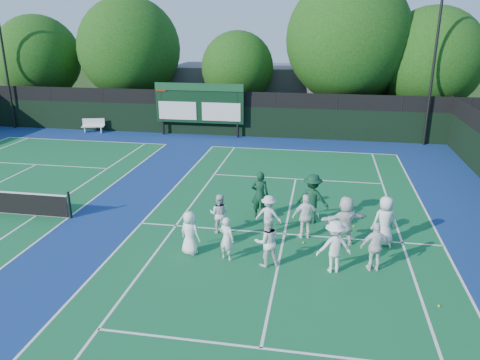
# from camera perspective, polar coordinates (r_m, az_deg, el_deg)

# --- Properties ---
(ground) EXTENTS (120.00, 120.00, 0.00)m
(ground) POSITION_cam_1_polar(r_m,az_deg,el_deg) (16.29, 5.13, -8.07)
(ground) COLOR #1B330E
(ground) RESTS_ON ground
(court_apron) EXTENTS (34.00, 32.00, 0.01)m
(court_apron) POSITION_cam_1_polar(r_m,az_deg,el_deg) (18.57, -13.41, -5.04)
(court_apron) COLOR navy
(court_apron) RESTS_ON ground
(near_court) EXTENTS (11.05, 23.85, 0.01)m
(near_court) POSITION_cam_1_polar(r_m,az_deg,el_deg) (17.18, 5.44, -6.56)
(near_court) COLOR #125C2F
(near_court) RESTS_ON ground
(back_fence) EXTENTS (34.00, 0.08, 3.00)m
(back_fence) POSITION_cam_1_polar(r_m,az_deg,el_deg) (31.90, -3.00, 7.87)
(back_fence) COLOR black
(back_fence) RESTS_ON ground
(scoreboard) EXTENTS (6.00, 0.21, 3.55)m
(scoreboard) POSITION_cam_1_polar(r_m,az_deg,el_deg) (31.60, -5.01, 9.25)
(scoreboard) COLOR black
(scoreboard) RESTS_ON ground
(clubhouse) EXTENTS (18.00, 6.00, 4.00)m
(clubhouse) POSITION_cam_1_polar(r_m,az_deg,el_deg) (39.01, 5.52, 10.73)
(clubhouse) COLOR #5A595F
(clubhouse) RESTS_ON ground
(light_pole_left) EXTENTS (1.20, 0.30, 10.12)m
(light_pole_left) POSITION_cam_1_polar(r_m,az_deg,el_deg) (37.47, -27.10, 15.16)
(light_pole_left) COLOR black
(light_pole_left) RESTS_ON ground
(light_pole_right) EXTENTS (1.20, 0.30, 10.12)m
(light_pole_right) POSITION_cam_1_polar(r_m,az_deg,el_deg) (30.90, 22.88, 15.39)
(light_pole_right) COLOR black
(light_pole_right) RESTS_ON ground
(bench) EXTENTS (1.57, 0.78, 0.96)m
(bench) POSITION_cam_1_polar(r_m,az_deg,el_deg) (34.47, -17.45, 6.42)
(bench) COLOR white
(bench) RESTS_ON ground
(tree_a) EXTENTS (6.47, 6.47, 7.96)m
(tree_a) POSITION_cam_1_polar(r_m,az_deg,el_deg) (40.58, -23.13, 13.31)
(tree_a) COLOR black
(tree_a) RESTS_ON ground
(tree_b) EXTENTS (7.52, 7.52, 9.24)m
(tree_b) POSITION_cam_1_polar(r_m,az_deg,el_deg) (37.02, -13.04, 15.05)
(tree_b) COLOR black
(tree_b) RESTS_ON ground
(tree_c) EXTENTS (5.19, 5.19, 6.82)m
(tree_c) POSITION_cam_1_polar(r_m,az_deg,el_deg) (34.79, -0.02, 13.33)
(tree_c) COLOR black
(tree_c) RESTS_ON ground
(tree_d) EXTENTS (8.52, 8.52, 10.48)m
(tree_d) POSITION_cam_1_polar(r_m,az_deg,el_deg) (34.16, 13.33, 15.98)
(tree_d) COLOR black
(tree_d) RESTS_ON ground
(tree_e) EXTENTS (6.95, 6.95, 8.44)m
(tree_e) POSITION_cam_1_polar(r_m,az_deg,el_deg) (34.92, 22.46, 13.14)
(tree_e) COLOR black
(tree_e) RESTS_ON ground
(tennis_ball_0) EXTENTS (0.07, 0.07, 0.07)m
(tennis_ball_0) POSITION_cam_1_polar(r_m,az_deg,el_deg) (16.98, -1.89, -6.71)
(tennis_ball_0) COLOR #ABC817
(tennis_ball_0) RESTS_ON ground
(tennis_ball_1) EXTENTS (0.07, 0.07, 0.07)m
(tennis_ball_1) POSITION_cam_1_polar(r_m,az_deg,el_deg) (18.16, 13.69, -5.52)
(tennis_ball_1) COLOR #ABC817
(tennis_ball_1) RESTS_ON ground
(tennis_ball_2) EXTENTS (0.07, 0.07, 0.07)m
(tennis_ball_2) POSITION_cam_1_polar(r_m,az_deg,el_deg) (14.15, 23.11, -13.94)
(tennis_ball_2) COLOR #ABC817
(tennis_ball_2) RESTS_ON ground
(tennis_ball_4) EXTENTS (0.07, 0.07, 0.07)m
(tennis_ball_4) POSITION_cam_1_polar(r_m,az_deg,el_deg) (19.41, 2.31, -3.37)
(tennis_ball_4) COLOR #ABC817
(tennis_ball_4) RESTS_ON ground
(tennis_ball_5) EXTENTS (0.07, 0.07, 0.07)m
(tennis_ball_5) POSITION_cam_1_polar(r_m,az_deg,el_deg) (16.56, 7.73, -7.57)
(tennis_ball_5) COLOR #ABC817
(tennis_ball_5) RESTS_ON ground
(player_front_0) EXTENTS (0.85, 0.71, 1.49)m
(player_front_0) POSITION_cam_1_polar(r_m,az_deg,el_deg) (15.54, -6.15, -6.43)
(player_front_0) COLOR white
(player_front_0) RESTS_ON ground
(player_front_1) EXTENTS (0.64, 0.55, 1.48)m
(player_front_1) POSITION_cam_1_polar(r_m,az_deg,el_deg) (15.09, -1.64, -7.15)
(player_front_1) COLOR white
(player_front_1) RESTS_ON ground
(player_front_2) EXTENTS (0.98, 0.88, 1.65)m
(player_front_2) POSITION_cam_1_polar(r_m,az_deg,el_deg) (14.72, 3.31, -7.50)
(player_front_2) COLOR white
(player_front_2) RESTS_ON ground
(player_front_3) EXTENTS (1.22, 0.92, 1.68)m
(player_front_3) POSITION_cam_1_polar(r_m,az_deg,el_deg) (14.63, 11.42, -7.96)
(player_front_3) COLOR white
(player_front_3) RESTS_ON ground
(player_front_4) EXTENTS (1.00, 0.58, 1.59)m
(player_front_4) POSITION_cam_1_polar(r_m,az_deg,el_deg) (15.02, 16.19, -7.83)
(player_front_4) COLOR white
(player_front_4) RESTS_ON ground
(player_back_0) EXTENTS (0.74, 0.59, 1.49)m
(player_back_0) POSITION_cam_1_polar(r_m,az_deg,el_deg) (16.97, -2.55, -4.11)
(player_back_0) COLOR silver
(player_back_0) RESTS_ON ground
(player_back_1) EXTENTS (1.02, 0.67, 1.48)m
(player_back_1) POSITION_cam_1_polar(r_m,az_deg,el_deg) (16.87, 3.49, -4.29)
(player_back_1) COLOR silver
(player_back_1) RESTS_ON ground
(player_back_2) EXTENTS (1.03, 0.64, 1.64)m
(player_back_2) POSITION_cam_1_polar(r_m,az_deg,el_deg) (16.69, 8.01, -4.42)
(player_back_2) COLOR white
(player_back_2) RESTS_ON ground
(player_back_3) EXTENTS (1.71, 1.17, 1.78)m
(player_back_3) POSITION_cam_1_polar(r_m,az_deg,el_deg) (16.38, 12.69, -4.89)
(player_back_3) COLOR white
(player_back_3) RESTS_ON ground
(player_back_4) EXTENTS (1.00, 0.81, 1.76)m
(player_back_4) POSITION_cam_1_polar(r_m,az_deg,el_deg) (16.74, 17.23, -4.80)
(player_back_4) COLOR white
(player_back_4) RESTS_ON ground
(coach_left) EXTENTS (0.70, 0.48, 1.87)m
(coach_left) POSITION_cam_1_polar(r_m,az_deg,el_deg) (18.27, 2.43, -1.77)
(coach_left) COLOR #0E3520
(coach_left) RESTS_ON ground
(coach_right) EXTENTS (1.36, 0.95, 1.93)m
(coach_right) POSITION_cam_1_polar(r_m,az_deg,el_deg) (17.95, 8.82, -2.26)
(coach_right) COLOR #0E351F
(coach_right) RESTS_ON ground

